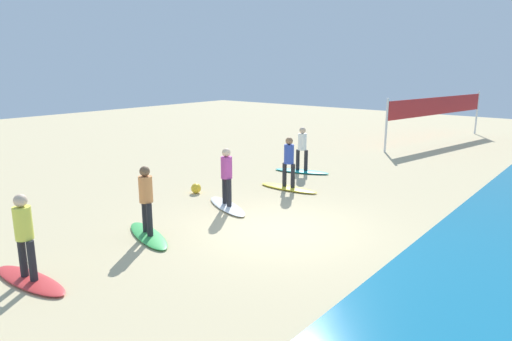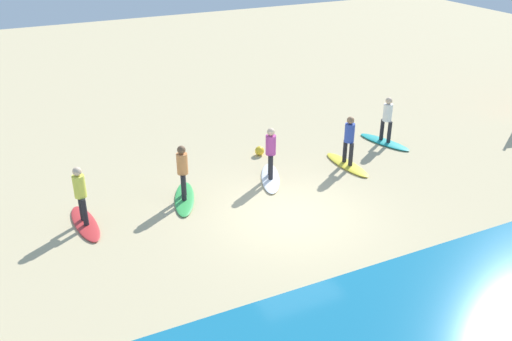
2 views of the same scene
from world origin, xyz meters
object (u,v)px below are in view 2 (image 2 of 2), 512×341
(surfboard_yellow, at_px, (347,165))
(surfboard_red, at_px, (85,223))
(surfboard_white, at_px, (270,178))
(beach_ball, at_px, (260,151))
(surfer_white, at_px, (271,149))
(surfer_yellow, at_px, (349,137))
(surfer_red, at_px, (80,191))
(surfer_teal, at_px, (387,116))
(surfer_green, at_px, (183,168))
(surfboard_green, at_px, (185,199))
(surfboard_teal, at_px, (384,142))

(surfboard_yellow, relative_size, surfboard_red, 1.00)
(surfboard_white, xyz_separation_m, beach_ball, (-0.49, -1.79, 0.12))
(surfboard_yellow, xyz_separation_m, surfer_white, (2.73, -0.23, 0.99))
(surfer_yellow, xyz_separation_m, surfer_red, (8.48, 0.02, 0.00))
(surfer_teal, xyz_separation_m, surfer_green, (7.90, 0.87, 0.00))
(surfboard_yellow, xyz_separation_m, surfer_green, (5.60, -0.13, 0.99))
(surfboard_white, distance_m, surfboard_red, 5.75)
(surfer_teal, relative_size, surfer_yellow, 1.00)
(surfboard_green, distance_m, surfer_red, 3.04)
(surfboard_yellow, bearing_deg, surfer_white, -98.04)
(surfboard_white, xyz_separation_m, surfboard_green, (2.88, 0.10, 0.00))
(surfboard_teal, height_order, surfboard_white, same)
(surfer_yellow, height_order, surfboard_red, surfer_yellow)
(surfboard_white, xyz_separation_m, surfer_red, (5.75, 0.25, 0.99))
(surfboard_teal, xyz_separation_m, beach_ball, (4.53, -1.02, 0.12))
(surfer_red, relative_size, beach_ball, 5.08)
(surfboard_teal, bearing_deg, surfer_white, -97.49)
(surfer_teal, relative_size, surfer_white, 1.00)
(surfboard_teal, relative_size, beach_ball, 6.51)
(surfer_teal, bearing_deg, beach_ball, -12.69)
(surfboard_green, bearing_deg, surfboard_yellow, 108.32)
(surfboard_white, bearing_deg, surfer_red, -63.55)
(surfboard_green, height_order, surfer_green, surfer_green)
(surfboard_white, height_order, surfboard_red, same)
(surfboard_red, distance_m, beach_ball, 6.57)
(surfboard_yellow, xyz_separation_m, beach_ball, (2.23, -2.02, 0.12))
(surfboard_teal, distance_m, surfboard_white, 5.08)
(surfer_green, bearing_deg, surfboard_white, -178.01)
(surfboard_white, bearing_deg, surfboard_yellow, 109.21)
(surfer_white, bearing_deg, surfer_red, 2.45)
(surfboard_teal, distance_m, surfboard_yellow, 2.50)
(surfer_yellow, height_order, surfer_white, same)
(surfer_green, xyz_separation_m, beach_ball, (-3.37, -1.89, -0.88))
(beach_ball, bearing_deg, surfboard_yellow, 137.84)
(surfer_red, distance_m, beach_ball, 6.63)
(surfboard_teal, distance_m, beach_ball, 4.64)
(surfer_teal, relative_size, surfboard_green, 0.78)
(surfer_yellow, bearing_deg, surfer_green, -1.32)
(surfer_teal, xyz_separation_m, surfer_red, (10.77, 1.02, 0.00))
(surfboard_white, xyz_separation_m, surfer_white, (0.00, 0.00, 0.99))
(surfboard_teal, distance_m, surfer_white, 5.18)
(surfboard_teal, height_order, surfer_green, surfer_green)
(surfboard_teal, relative_size, surfer_yellow, 1.28)
(surfboard_white, height_order, surfboard_green, same)
(surfer_teal, height_order, surfer_yellow, same)
(surfer_green, height_order, surfer_red, same)
(surfer_white, bearing_deg, surfer_green, 1.99)
(surfer_white, bearing_deg, surfboard_yellow, 175.21)
(surfboard_white, relative_size, beach_ball, 6.51)
(surfboard_white, distance_m, surfer_red, 5.84)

